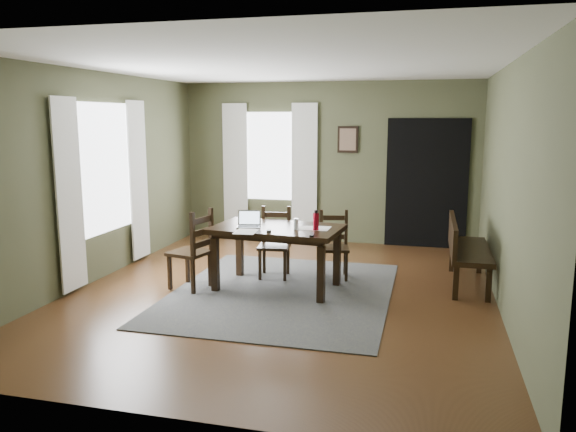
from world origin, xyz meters
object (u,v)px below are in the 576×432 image
(dining_table, at_px, (277,234))
(chair_end, at_px, (193,251))
(chair_back_left, at_px, (275,243))
(chair_back_right, at_px, (334,245))
(bench, at_px, (464,246))
(laptop, at_px, (249,223))
(water_bottle, at_px, (316,221))

(dining_table, height_order, chair_end, chair_end)
(chair_back_left, bearing_deg, dining_table, -78.18)
(dining_table, bearing_deg, chair_end, -158.72)
(chair_back_right, height_order, bench, chair_back_right)
(dining_table, bearing_deg, chair_back_left, 113.85)
(chair_back_left, xyz_separation_m, laptop, (-0.17, -0.58, 0.38))
(chair_end, height_order, chair_back_left, chair_end)
(bench, xyz_separation_m, water_bottle, (-1.74, -0.83, 0.39))
(chair_back_left, relative_size, bench, 0.62)
(dining_table, bearing_deg, water_bottle, -5.55)
(bench, bearing_deg, water_bottle, 115.43)
(bench, bearing_deg, chair_end, 107.39)
(chair_back_left, distance_m, bench, 2.43)
(chair_back_left, relative_size, water_bottle, 3.85)
(chair_end, relative_size, chair_back_right, 1.13)
(chair_back_right, bearing_deg, chair_back_left, 179.55)
(laptop, relative_size, water_bottle, 1.35)
(chair_back_right, bearing_deg, water_bottle, -108.85)
(chair_back_left, xyz_separation_m, water_bottle, (0.68, -0.60, 0.44))
(chair_end, xyz_separation_m, chair_back_right, (1.59, 0.95, -0.05))
(dining_table, relative_size, chair_back_right, 1.84)
(laptop, distance_m, water_bottle, 0.84)
(laptop, height_order, water_bottle, water_bottle)
(chair_back_left, bearing_deg, chair_back_right, 4.64)
(chair_end, bearing_deg, dining_table, 119.42)
(chair_back_left, bearing_deg, chair_end, -142.89)
(dining_table, height_order, chair_back_left, chair_back_left)
(chair_back_left, height_order, chair_back_right, chair_back_left)
(chair_back_left, bearing_deg, bench, -1.40)
(chair_back_left, distance_m, water_bottle, 1.01)
(dining_table, relative_size, water_bottle, 6.78)
(dining_table, height_order, bench, bench)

